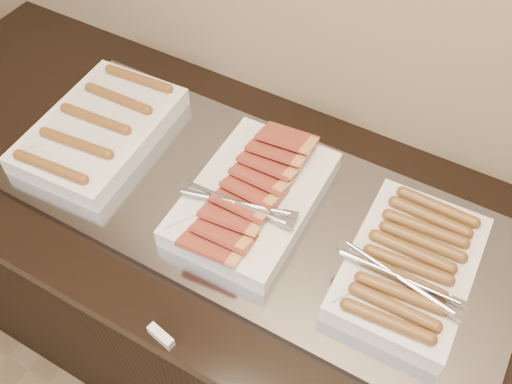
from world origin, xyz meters
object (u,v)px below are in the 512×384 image
at_px(warming_tray, 252,207).
at_px(dish_center, 252,196).
at_px(dish_left, 100,129).
at_px(counter, 248,300).
at_px(dish_right, 409,267).

relative_size(warming_tray, dish_center, 2.87).
relative_size(warming_tray, dish_left, 2.88).
relative_size(counter, dish_right, 5.61).
bearing_deg(dish_right, dish_left, 178.17).
bearing_deg(warming_tray, counter, 180.00).
height_order(dish_left, dish_right, dish_right).
xyz_separation_m(dish_center, dish_right, (0.36, -0.00, 0.00)).
bearing_deg(warming_tray, dish_center, -40.00).
height_order(dish_center, dish_right, dish_center).
xyz_separation_m(counter, dish_left, (-0.41, 0.00, 0.50)).
xyz_separation_m(counter, dish_center, (0.02, -0.00, 0.50)).
xyz_separation_m(dish_left, dish_right, (0.80, -0.00, 0.01)).
distance_m(warming_tray, dish_left, 0.43).
bearing_deg(counter, dish_center, -9.38).
distance_m(counter, dish_center, 0.50).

